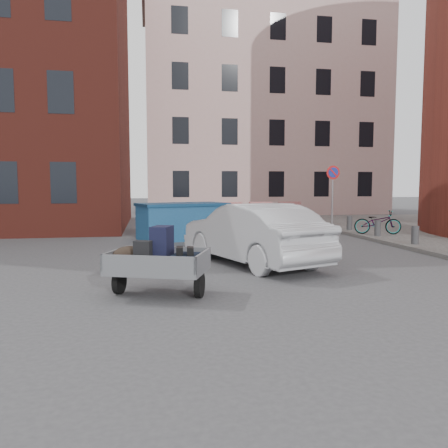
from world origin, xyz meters
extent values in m
plane|color=#38383A|center=(0.00, 0.00, 0.00)|extent=(120.00, 120.00, 0.00)
cube|color=#CFA69F|center=(6.00, 22.00, 7.00)|extent=(16.00, 8.00, 14.00)
cylinder|color=gray|center=(6.00, 9.50, 1.42)|extent=(0.07, 0.07, 2.60)
cylinder|color=red|center=(6.00, 9.48, 2.47)|extent=(0.60, 0.03, 0.60)
cylinder|color=navy|center=(6.00, 9.46, 2.47)|extent=(0.44, 0.03, 0.44)
cylinder|color=#3A3A3D|center=(6.00, 3.40, 0.40)|extent=(0.22, 0.22, 0.55)
cylinder|color=#3A3A3D|center=(6.00, 5.60, 0.40)|extent=(0.22, 0.22, 0.55)
cylinder|color=#3A3A3D|center=(6.00, 7.80, 0.40)|extent=(0.22, 0.22, 0.55)
cube|color=red|center=(2.50, 15.00, 0.50)|extent=(1.30, 0.18, 1.00)
cube|color=red|center=(4.20, 15.00, 0.50)|extent=(1.30, 0.18, 1.00)
cube|color=red|center=(5.90, 15.00, 0.50)|extent=(1.30, 0.18, 1.00)
cylinder|color=black|center=(-2.52, -0.88, 0.22)|extent=(0.24, 0.45, 0.44)
cylinder|color=black|center=(-1.17, -1.37, 0.22)|extent=(0.24, 0.45, 0.44)
cube|color=slate|center=(-1.85, -1.13, 0.46)|extent=(1.88, 1.58, 0.08)
cube|color=slate|center=(-2.58, -0.86, 0.64)|extent=(0.41, 1.05, 0.28)
cube|color=slate|center=(-1.11, -1.40, 0.64)|extent=(0.41, 1.05, 0.28)
cube|color=slate|center=(-1.66, -0.63, 0.64)|extent=(1.52, 0.58, 0.28)
cube|color=slate|center=(-2.03, -1.63, 0.64)|extent=(1.52, 0.58, 0.28)
cube|color=slate|center=(-1.54, -0.28, 0.40)|extent=(0.31, 0.69, 0.06)
cube|color=black|center=(-1.78, -1.10, 0.85)|extent=(0.44, 0.53, 0.70)
cube|color=black|center=(-1.41, -1.39, 0.62)|extent=(0.58, 0.70, 0.25)
ellipsoid|color=black|center=(-2.33, -1.00, 0.68)|extent=(0.69, 0.54, 0.36)
cube|color=black|center=(-2.10, -1.30, 0.74)|extent=(0.32, 0.26, 0.48)
ellipsoid|color=#1A2AC3|center=(-1.77, -0.78, 0.62)|extent=(0.44, 0.41, 0.24)
cube|color=black|center=(-1.50, -1.41, 0.81)|extent=(0.13, 0.28, 0.13)
cube|color=black|center=(-1.33, -1.47, 0.81)|extent=(0.13, 0.28, 0.13)
cube|color=navy|center=(-0.81, 6.84, 0.59)|extent=(3.28, 2.32, 1.19)
cube|color=navy|center=(-0.81, 6.84, 1.24)|extent=(3.40, 2.44, 0.10)
imported|color=#ADAFB5|center=(0.46, 1.64, 0.74)|extent=(3.01, 4.73, 1.47)
imported|color=black|center=(6.30, 6.15, 0.56)|extent=(1.76, 1.06, 0.87)
camera|label=1|loc=(-2.01, -8.59, 1.89)|focal=35.00mm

